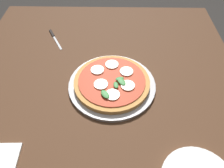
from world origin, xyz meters
TOP-DOWN VIEW (x-y plane):
  - ground_plane at (0.00, 0.00)m, footprint 6.00×6.00m
  - dining_table at (0.00, 0.00)m, footprint 1.20×1.11m
  - serving_tray at (-0.00, 0.04)m, footprint 0.33×0.33m
  - pizza at (0.00, 0.04)m, footprint 0.28×0.28m
  - napkin at (0.31, -0.27)m, footprint 0.13×0.09m
  - knife at (-0.31, -0.24)m, footprint 0.15×0.09m

SIDE VIEW (x-z plane):
  - ground_plane at x=0.00m, z-range 0.00..0.00m
  - dining_table at x=0.00m, z-range 0.28..1.02m
  - knife at x=-0.31m, z-range 0.74..0.75m
  - napkin at x=0.31m, z-range 0.74..0.75m
  - serving_tray at x=0.00m, z-range 0.74..0.76m
  - pizza at x=0.00m, z-range 0.75..0.78m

